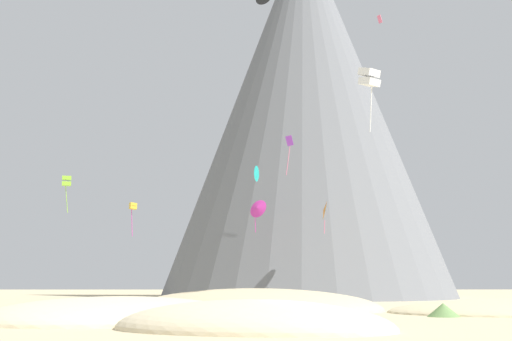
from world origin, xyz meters
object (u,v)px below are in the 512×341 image
kite_violet_mid (289,146)px  kite_rainbow_high (380,19)px  kite_magenta_low (258,208)px  bush_far_right (133,313)px  bush_far_left (445,310)px  kite_orange_low (324,210)px  kite_teal_mid (255,174)px  kite_lime_mid (67,181)px  kite_white_mid (369,78)px  bush_near_left (443,310)px  rock_massif (302,122)px  kite_gold_low (133,207)px  bush_ridge_crest (45,314)px  bush_near_right (161,309)px

kite_violet_mid → kite_rainbow_high: 20.94m
kite_magenta_low → kite_violet_mid: bearing=78.0°
bush_far_right → kite_magenta_low: bearing=76.1°
bush_far_left → kite_orange_low: bearing=103.0°
kite_violet_mid → kite_teal_mid: bearing=-48.9°
kite_lime_mid → kite_white_mid: kite_white_mid is taller
bush_near_left → rock_massif: bearing=95.0°
kite_magenta_low → kite_gold_low: bearing=-155.5°
kite_orange_low → bush_ridge_crest: bearing=-24.6°
kite_violet_mid → kite_rainbow_high: size_ratio=5.05×
bush_far_right → rock_massif: size_ratio=0.02×
bush_ridge_crest → kite_white_mid: size_ratio=0.37×
bush_far_left → bush_ridge_crest: (-29.13, -13.51, 0.32)m
bush_near_right → kite_teal_mid: size_ratio=1.34×
bush_far_right → bush_ridge_crest: (-4.44, -6.32, 0.22)m
bush_far_left → kite_gold_low: 48.90m
kite_violet_mid → kite_white_mid: 36.29m
bush_near_left → kite_violet_mid: size_ratio=0.43×
bush_near_right → kite_orange_low: kite_orange_low is taller
kite_rainbow_high → kite_magenta_low: 30.03m
kite_white_mid → kite_lime_mid: bearing=98.0°
kite_gold_low → kite_magenta_low: (17.01, -3.73, -0.64)m
bush_far_right → rock_massif: rock_massif is taller
rock_massif → kite_rainbow_high: (8.29, -27.74, 7.30)m
rock_massif → kite_lime_mid: 42.64m
kite_orange_low → kite_gold_low: size_ratio=0.92×
kite_orange_low → kite_rainbow_high: kite_rainbow_high is taller
bush_far_right → bush_near_left: bearing=2.4°
bush_far_right → rock_massif: 71.57m
kite_lime_mid → kite_rainbow_high: kite_rainbow_high is taller
rock_massif → kite_teal_mid: bearing=-102.6°
bush_near_right → bush_far_left: bearing=0.9°
bush_far_left → kite_gold_low: bearing=133.1°
bush_far_right → bush_near_left: (22.77, 0.96, 0.18)m
rock_massif → kite_violet_mid: 22.97m
bush_ridge_crest → kite_teal_mid: (13.45, 31.78, 14.13)m
kite_orange_low → bush_near_right: bearing=-26.5°
kite_teal_mid → bush_far_left: bearing=59.2°
kite_rainbow_high → kite_magenta_low: (-16.28, 2.86, -25.07)m
bush_near_left → kite_violet_mid: kite_violet_mid is taller
kite_rainbow_high → kite_gold_low: size_ratio=0.24×
kite_orange_low → kite_teal_mid: size_ratio=2.30×
kite_teal_mid → kite_lime_mid: bearing=-102.9°
rock_massif → kite_magenta_low: size_ratio=14.94×
bush_ridge_crest → kite_gold_low: size_ratio=0.45×
bush_ridge_crest → kite_gold_low: (-3.18, 48.01, 12.18)m
kite_gold_low → kite_lime_mid: bearing=-111.8°
bush_far_right → kite_lime_mid: (-16.69, 41.18, 15.82)m
kite_lime_mid → kite_magenta_low: bearing=157.3°
bush_near_right → kite_orange_low: bearing=60.4°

